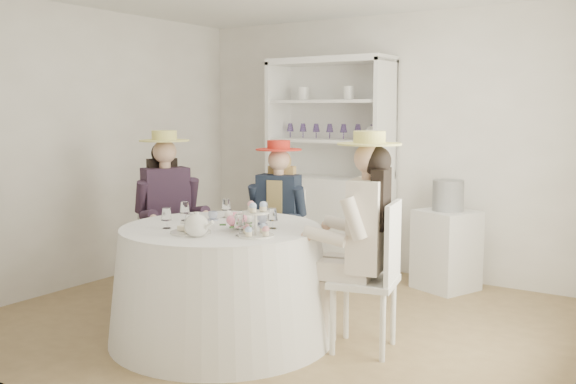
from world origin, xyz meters
The scene contains 21 objects.
ground centered at (0.00, 0.00, 0.00)m, with size 4.50×4.50×0.00m, color olive.
wall_back centered at (0.00, 2.00, 1.35)m, with size 4.50×4.50×0.00m, color silver.
wall_front centered at (0.00, -2.00, 1.35)m, with size 4.50×4.50×0.00m, color silver.
wall_left centered at (-2.25, 0.00, 1.35)m, with size 4.50×4.50×0.00m, color silver.
tea_table centered at (-0.15, -0.58, 0.42)m, with size 1.69×1.69×0.85m.
hutch centered at (-0.53, 1.75, 0.80)m, with size 1.47×0.84×2.26m.
side_table centered at (0.81, 1.64, 0.38)m, with size 0.49×0.49×0.76m, color silver.
hatbox centered at (0.81, 1.64, 0.91)m, with size 0.29×0.29×0.29m, color black.
guest_left centered at (-1.12, -0.14, 0.87)m, with size 0.65×0.59×1.54m.
guest_mid centered at (-0.35, 0.47, 0.82)m, with size 0.54×0.58×1.45m.
guest_right centered at (0.86, -0.23, 0.89)m, with size 0.63×0.59×1.57m.
spare_chair centered at (-0.77, 1.48, 0.49)m, with size 0.52×0.52×0.91m.
teacup_a centered at (-0.37, -0.41, 0.88)m, with size 0.08×0.08×0.06m, color white.
teacup_b centered at (-0.13, -0.28, 0.88)m, with size 0.06×0.06×0.06m, color white.
teacup_c centered at (0.07, -0.38, 0.89)m, with size 0.09×0.09×0.07m, color white.
flower_bowl centered at (0.07, -0.58, 0.88)m, with size 0.20×0.20×0.05m, color white.
flower_arrangement centered at (0.06, -0.66, 0.94)m, with size 0.17×0.17×0.06m.
table_teapot centered at (-0.04, -0.97, 0.93)m, with size 0.24×0.17×0.18m.
sandwich_plate centered at (-0.16, -0.91, 0.87)m, with size 0.29×0.29×0.06m.
cupcake_stand centered at (0.30, -0.75, 0.94)m, with size 0.25×0.25×0.23m.
stemware_set centered at (-0.15, -0.58, 0.93)m, with size 0.85×0.85×0.15m.
Camera 1 is at (2.85, -4.24, 1.71)m, focal length 40.00 mm.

